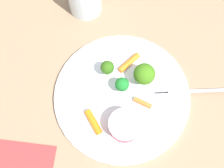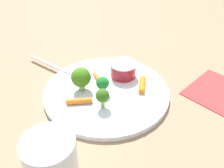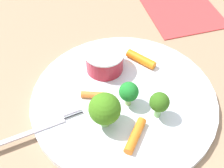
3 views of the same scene
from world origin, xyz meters
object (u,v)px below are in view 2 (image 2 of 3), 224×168
at_px(carrot_stick_2, 79,101).
at_px(drinking_glass, 52,166).
at_px(carrot_stick_1, 142,85).
at_px(fork, 57,67).
at_px(broccoli_floret_0, 102,96).
at_px(broccoli_floret_1, 104,84).
at_px(napkin, 222,93).
at_px(sauce_cup, 123,69).
at_px(broccoli_floret_2, 81,78).
at_px(plate, 106,92).
at_px(carrot_stick_0, 98,78).

relative_size(carrot_stick_2, drinking_glass, 0.54).
bearing_deg(carrot_stick_1, fork, -76.43).
bearing_deg(broccoli_floret_0, carrot_stick_1, 162.74).
bearing_deg(carrot_stick_2, carrot_stick_1, 147.51).
bearing_deg(broccoli_floret_1, napkin, 128.09).
xyz_separation_m(sauce_cup, broccoli_floret_2, (0.10, -0.04, 0.02)).
relative_size(sauce_cup, napkin, 0.45).
height_order(plate, sauce_cup, sauce_cup).
bearing_deg(fork, napkin, 111.85).
height_order(sauce_cup, carrot_stick_1, sauce_cup).
height_order(broccoli_floret_0, carrot_stick_2, broccoli_floret_0).
distance_m(broccoli_floret_2, carrot_stick_2, 0.05).
relative_size(plate, broccoli_floret_1, 6.74).
bearing_deg(broccoli_floret_0, drinking_glass, 13.64).
bearing_deg(carrot_stick_2, drinking_glass, 29.66).
xyz_separation_m(plate, carrot_stick_0, (-0.02, -0.04, 0.01)).
distance_m(plate, sauce_cup, 0.07).
relative_size(carrot_stick_0, fork, 0.20).
xyz_separation_m(broccoli_floret_2, carrot_stick_2, (0.04, 0.03, -0.03)).
distance_m(sauce_cup, broccoli_floret_1, 0.08).
xyz_separation_m(plate, broccoli_floret_1, (0.01, 0.00, 0.03)).
xyz_separation_m(broccoli_floret_2, fork, (-0.03, -0.11, -0.03)).
relative_size(plate, sauce_cup, 4.44).
xyz_separation_m(plate, broccoli_floret_0, (0.05, 0.03, 0.03)).
xyz_separation_m(plate, napkin, (-0.15, 0.21, -0.00)).
bearing_deg(carrot_stick_0, broccoli_floret_1, 53.38).
bearing_deg(broccoli_floret_0, plate, -151.53).
relative_size(plate, broccoli_floret_2, 5.00).
bearing_deg(drinking_glass, fork, -135.27).
distance_m(plate, drinking_glass, 0.24).
distance_m(broccoli_floret_2, drinking_glass, 0.23).
xyz_separation_m(broccoli_floret_0, carrot_stick_2, (0.02, -0.05, -0.02)).
height_order(carrot_stick_0, fork, carrot_stick_0).
relative_size(carrot_stick_1, napkin, 0.37).
bearing_deg(fork, drinking_glass, 44.73).
height_order(broccoli_floret_1, napkin, broccoli_floret_1).
distance_m(sauce_cup, napkin, 0.23).
distance_m(broccoli_floret_1, napkin, 0.27).
bearing_deg(plate, broccoli_floret_2, -56.07).
distance_m(broccoli_floret_2, carrot_stick_0, 0.06).
bearing_deg(drinking_glass, carrot_stick_2, -150.34).
height_order(drinking_glass, napkin, drinking_glass).
bearing_deg(sauce_cup, carrot_stick_1, 77.97).
relative_size(broccoli_floret_2, carrot_stick_0, 1.46).
xyz_separation_m(broccoli_floret_0, broccoli_floret_2, (-0.02, -0.07, 0.00)).
bearing_deg(drinking_glass, broccoli_floret_1, -162.88).
distance_m(plate, carrot_stick_2, 0.07).
relative_size(fork, napkin, 1.35).
xyz_separation_m(sauce_cup, drinking_glass, (0.29, 0.07, 0.02)).
bearing_deg(drinking_glass, napkin, 159.05).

